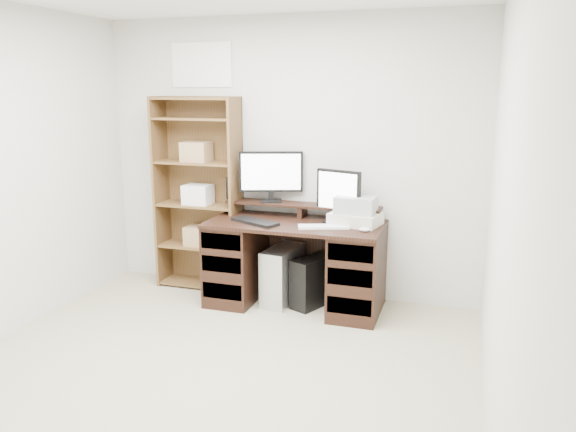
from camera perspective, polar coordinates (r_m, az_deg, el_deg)
The scene contains 14 objects.
room at distance 3.29m, azimuth -10.83°, elevation 1.79°, with size 3.54×4.04×2.54m.
desk at distance 4.90m, azimuth 0.76°, elevation -4.73°, with size 1.50×0.70×0.75m.
riser_shelf at distance 4.98m, azimuth 1.48°, elevation 0.95°, with size 1.40×0.22×0.12m.
monitor_wide at distance 5.04m, azimuth -1.74°, elevation 4.32°, with size 0.55×0.23×0.45m.
monitor_small at distance 4.77m, azimuth 5.13°, elevation 2.23°, with size 0.40×0.20×0.45m.
speaker at distance 5.21m, azimuth -5.78°, elevation 2.84°, with size 0.08×0.08×0.20m, color black.
keyboard_black at distance 4.78m, azimuth -3.38°, elevation -0.58°, with size 0.45×0.15×0.02m, color black.
keyboard_white at distance 4.62m, azimuth 3.62°, elevation -1.09°, with size 0.42×0.13×0.02m, color white.
mouse at distance 4.52m, azimuth 7.75°, elevation -1.37°, with size 0.09×0.06×0.04m, color silver.
printer at distance 4.74m, azimuth 6.87°, elevation -0.29°, with size 0.40×0.30×0.10m, color beige.
basket at distance 4.71m, azimuth 6.91°, elevation 1.14°, with size 0.33×0.23×0.14m, color #989CA2.
tower_silver at distance 5.02m, azimuth -0.53°, elevation -5.99°, with size 0.22×0.50×0.50m, color #B7BABE.
tower_black at distance 4.95m, azimuth 2.60°, elevation -6.65°, with size 0.35×0.48×0.44m.
bookshelf at distance 5.34m, azimuth -9.02°, elevation 2.41°, with size 0.80×0.30×1.80m.
Camera 1 is at (1.55, -2.83, 1.87)m, focal length 35.00 mm.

